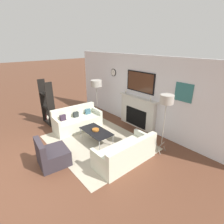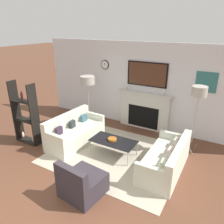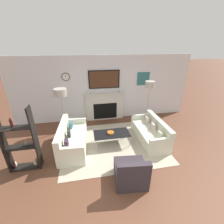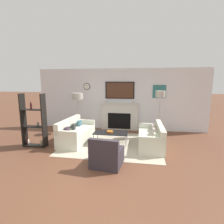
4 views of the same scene
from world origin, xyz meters
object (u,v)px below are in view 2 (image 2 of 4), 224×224
coffee_table (113,141)px  floor_lamp_left (88,81)px  couch_left (75,133)px  armchair (82,184)px  shelf_unit (26,117)px  floor_lamp_right (199,93)px  decorative_bowl (112,139)px  couch_right (166,161)px

coffee_table → floor_lamp_left: 2.29m
couch_left → armchair: size_ratio=2.17×
shelf_unit → floor_lamp_right: bearing=23.2°
floor_lamp_right → decorative_bowl: bearing=-146.1°
decorative_bowl → shelf_unit: shelf_unit is taller
couch_left → floor_lamp_right: 3.46m
decorative_bowl → shelf_unit: 2.52m
decorative_bowl → floor_lamp_right: 2.41m
couch_right → floor_lamp_left: size_ratio=1.04×
floor_lamp_right → couch_left: bearing=-158.7°
decorative_bowl → floor_lamp_left: floor_lamp_left is taller
coffee_table → decorative_bowl: decorative_bowl is taller
armchair → coffee_table: size_ratio=0.71×
couch_right → coffee_table: size_ratio=1.50×
floor_lamp_left → armchair: bearing=-57.1°
coffee_table → decorative_bowl: 0.07m
floor_lamp_right → shelf_unit: size_ratio=1.02×
couch_right → decorative_bowl: 1.42m
couch_right → floor_lamp_left: bearing=158.7°
couch_right → armchair: armchair is taller
couch_left → coffee_table: 1.27m
coffee_table → floor_lamp_right: (1.71, 1.18, 1.24)m
couch_right → shelf_unit: shelf_unit is taller
coffee_table → couch_right: bearing=0.6°
decorative_bowl → shelf_unit: bearing=-165.7°
armchair → floor_lamp_right: bearing=60.8°
coffee_table → floor_lamp_right: size_ratio=0.65×
armchair → coffee_table: 1.58m
armchair → shelf_unit: size_ratio=0.47×
armchair → floor_lamp_right: floor_lamp_right is taller
decorative_bowl → floor_lamp_right: bearing=33.9°
coffee_table → shelf_unit: bearing=-166.1°
couch_right → shelf_unit: 3.92m
floor_lamp_left → decorative_bowl: bearing=-36.8°
decorative_bowl → floor_lamp_left: (-1.57, 1.17, 1.08)m
shelf_unit → decorative_bowl: bearing=14.3°
decorative_bowl → floor_lamp_left: 2.23m
couch_left → floor_lamp_right: bearing=21.3°
armchair → floor_lamp_left: (-1.77, 2.74, 1.26)m
couch_right → coffee_table: bearing=-179.4°
floor_lamp_right → couch_right: bearing=-105.8°
couch_left → coffee_table: (1.27, -0.01, 0.09)m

